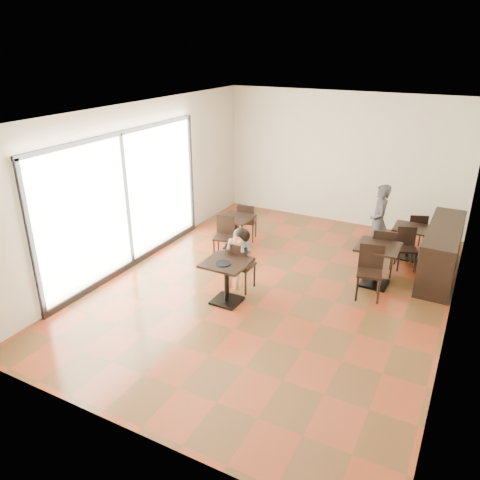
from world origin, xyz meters
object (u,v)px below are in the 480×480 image
Objects in this scene: child_table at (227,282)px; cafe_table_left at (236,232)px; chair_mid_a at (383,251)px; chair_left_a at (247,221)px; child_chair at (241,265)px; chair_left_b at (224,238)px; chair_mid_b at (369,273)px; chair_back_b at (406,249)px; chair_back_a at (415,231)px; child at (241,259)px; cafe_table_back at (408,242)px; adult_patron at (379,222)px; cafe_table_mid at (376,265)px.

child_table is 2.37m from cafe_table_left.
chair_mid_a is 1.10× the size of chair_left_a.
chair_left_b is at bearing -47.43° from child_chair.
chair_left_a is at bearing -65.74° from child_chair.
chair_mid_b is 3.43m from chair_left_a.
chair_back_b reaches higher than child_table.
chair_mid_b reaches higher than chair_left_b.
chair_back_a is (2.54, 3.39, -0.05)m from child_chair.
child_table is at bearing 90.00° from child_chair.
chair_back_a is (2.54, 3.94, 0.03)m from child_table.
child_table is 0.56m from child_chair.
child is 1.71× the size of cafe_table_back.
cafe_table_left is 0.87× the size of chair_back_b.
child_table is 3.64m from adult_patron.
child_table is at bearing -159.73° from chair_mid_b.
chair_left_a is (-3.13, 0.30, -0.04)m from chair_mid_a.
chair_left_a is at bearing 109.76° from child_table.
child_table is 1.88m from chair_left_b.
chair_back_a is at bearing 85.59° from cafe_table_back.
chair_left_a is (-0.97, 2.16, -0.04)m from child_chair.
adult_patron is 0.80m from chair_mid_a.
adult_patron is 2.29× the size of cafe_table_back.
chair_left_b is 3.72m from chair_back_b.
child reaches higher than chair_back_b.
child_chair reaches higher than chair_left_a.
cafe_table_left is 0.55m from chair_left_b.
chair_back_a reaches higher than cafe_table_left.
chair_mid_a reaches higher than cafe_table_left.
cafe_table_mid is 3.14m from chair_left_b.
chair_mid_b is (3.13, -0.85, 0.12)m from cafe_table_left.
chair_back_a is at bearing 53.17° from child.
chair_left_a reaches higher than cafe_table_mid.
child is 1.90m from cafe_table_left.
chair_back_b is (3.51, 0.68, 0.06)m from cafe_table_left.
cafe_table_back is at bearing 77.57° from cafe_table_mid.
child is 1.42× the size of chair_back_b.
chair_back_b is (2.54, 2.84, 0.03)m from child_table.
child_table is 1.08× the size of cafe_table_left.
adult_patron is 1.83× the size of chair_left_b.
cafe_table_mid is at bearing -102.43° from cafe_table_back.
chair_left_a reaches higher than chair_back_a.
child_chair reaches higher than chair_left_b.
adult_patron is 0.79m from chair_back_b.
chair_left_a is (-0.97, 2.16, -0.16)m from child.
chair_mid_b is at bearing -11.97° from adult_patron.
chair_mid_a reaches higher than cafe_table_mid.
chair_back_a is (3.51, 2.33, -0.02)m from chair_left_b.
chair_back_a is at bearing 79.66° from cafe_table_mid.
child is 1.42× the size of chair_back_a.
chair_mid_a is 1.15× the size of chair_back_a.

